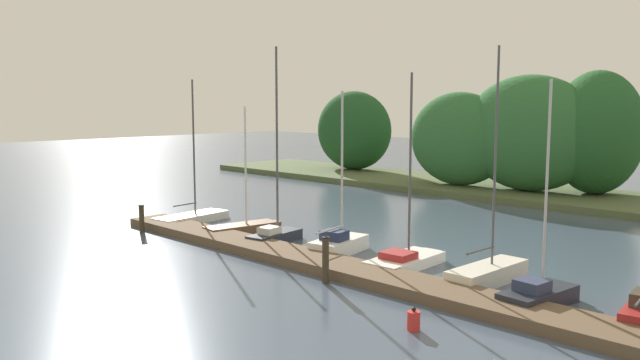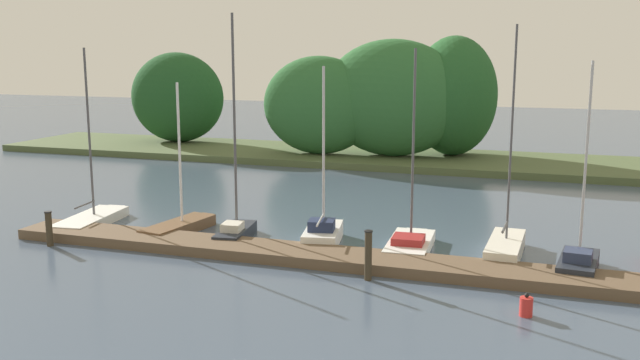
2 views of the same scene
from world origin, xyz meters
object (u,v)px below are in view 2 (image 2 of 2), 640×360
at_px(sailboat_5, 506,246).
at_px(channel_buoy_1, 526,306).
at_px(sailboat_3, 323,232).
at_px(sailboat_4, 410,242).
at_px(sailboat_1, 181,225).
at_px(mooring_piling_0, 49,229).
at_px(sailboat_0, 93,217).
at_px(sailboat_6, 578,262).
at_px(mooring_piling_1, 368,255).
at_px(sailboat_2, 236,227).

bearing_deg(sailboat_5, channel_buoy_1, -168.80).
bearing_deg(sailboat_3, sailboat_4, -98.78).
relative_size(sailboat_1, mooring_piling_0, 4.52).
relative_size(sailboat_0, sailboat_1, 1.22).
bearing_deg(sailboat_5, sailboat_0, 94.36).
relative_size(sailboat_0, sailboat_3, 1.10).
relative_size(sailboat_6, mooring_piling_1, 4.24).
relative_size(sailboat_3, mooring_piling_1, 4.08).
height_order(sailboat_2, sailboat_6, sailboat_2).
distance_m(sailboat_2, sailboat_3, 3.19).
height_order(sailboat_0, channel_buoy_1, sailboat_0).
relative_size(sailboat_5, mooring_piling_1, 4.96).
bearing_deg(sailboat_3, mooring_piling_0, 99.81).
bearing_deg(sailboat_2, sailboat_0, 79.52).
bearing_deg(channel_buoy_1, sailboat_2, 157.08).
relative_size(sailboat_2, channel_buoy_1, 12.97).
xyz_separation_m(sailboat_1, mooring_piling_1, (8.10, -3.16, 0.48)).
distance_m(sailboat_3, mooring_piling_0, 9.57).
relative_size(sailboat_2, mooring_piling_0, 6.47).
height_order(sailboat_1, sailboat_5, sailboat_5).
height_order(sailboat_6, channel_buoy_1, sailboat_6).
height_order(sailboat_0, sailboat_1, sailboat_0).
bearing_deg(mooring_piling_0, sailboat_4, 16.16).
bearing_deg(sailboat_2, channel_buoy_1, -121.30).
height_order(mooring_piling_0, mooring_piling_1, mooring_piling_1).
bearing_deg(sailboat_5, mooring_piling_1, 137.55).
distance_m(mooring_piling_0, mooring_piling_1, 11.49).
height_order(sailboat_3, sailboat_4, sailboat_4).
distance_m(sailboat_6, channel_buoy_1, 4.38).
distance_m(sailboat_0, sailboat_5, 15.70).
distance_m(sailboat_3, mooring_piling_1, 4.26).
distance_m(sailboat_6, mooring_piling_0, 17.64).
relative_size(sailboat_1, mooring_piling_1, 3.67).
bearing_deg(sailboat_4, sailboat_0, 88.66).
distance_m(sailboat_1, channel_buoy_1, 13.51).
relative_size(sailboat_3, channel_buoy_1, 10.06).
bearing_deg(channel_buoy_1, sailboat_0, 164.56).
distance_m(sailboat_3, sailboat_6, 8.52).
relative_size(mooring_piling_0, mooring_piling_1, 0.81).
relative_size(sailboat_3, mooring_piling_0, 5.02).
height_order(sailboat_5, mooring_piling_1, sailboat_5).
xyz_separation_m(sailboat_0, mooring_piling_1, (11.97, -3.10, 0.49)).
relative_size(sailboat_5, mooring_piling_0, 6.10).
bearing_deg(sailboat_3, sailboat_2, 88.72).
xyz_separation_m(sailboat_6, channel_buoy_1, (-1.36, -4.16, -0.11)).
bearing_deg(mooring_piling_0, channel_buoy_1, -5.31).
xyz_separation_m(sailboat_6, mooring_piling_1, (-5.95, -2.69, 0.40)).
height_order(sailboat_4, mooring_piling_0, sailboat_4).
height_order(sailboat_6, mooring_piling_0, sailboat_6).
relative_size(sailboat_3, sailboat_4, 0.91).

